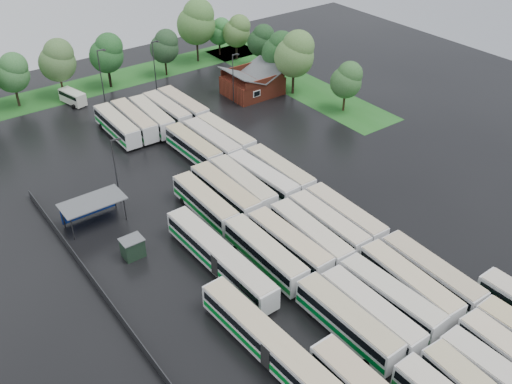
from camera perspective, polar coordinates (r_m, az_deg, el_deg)
ground at (r=70.13m, az=4.56°, el=-6.64°), size 160.00×160.00×0.00m
brick_building at (r=110.74m, az=-0.34°, el=10.68°), size 10.07×8.60×5.39m
wash_shed at (r=77.01m, az=-16.13°, el=-1.10°), size 8.20×4.20×3.58m
utility_hut at (r=71.02m, az=-12.23°, el=-5.45°), size 2.70×2.20×2.62m
grass_strip_north at (r=119.89m, az=-15.46°, el=10.35°), size 80.00×10.00×0.01m
grass_strip_east at (r=117.20m, az=3.67°, el=10.97°), size 10.00×50.00×0.01m
west_fence at (r=66.69m, az=-15.05°, el=-9.83°), size 0.10×50.00×1.20m
bus_r0c2 at (r=59.28m, az=23.51°, el=-17.16°), size 2.95×12.76×3.54m
bus_r1c0 at (r=60.41m, az=9.12°, el=-12.67°), size 2.93×13.01×3.61m
bus_r1c1 at (r=61.76m, az=11.41°, el=-11.73°), size 2.75×12.77×3.55m
bus_r1c2 at (r=63.78m, az=13.29°, el=-10.25°), size 3.10×12.85×3.56m
bus_r1c3 at (r=65.76m, az=15.05°, el=-8.91°), size 3.39×13.20×3.64m
bus_r1c4 at (r=67.75m, az=17.08°, el=-7.82°), size 3.18×13.22×3.66m
bus_r2c0 at (r=67.48m, az=0.89°, el=-6.19°), size 2.85×13.08×3.64m
bus_r2c1 at (r=68.95m, az=3.33°, el=-5.26°), size 2.97×12.98×3.60m
bus_r2c2 at (r=70.41m, az=5.43°, el=-4.39°), size 3.24×13.16×3.64m
bus_r2c3 at (r=72.51m, az=7.19°, el=-3.29°), size 2.94×12.77×3.54m
bus_r2c4 at (r=74.27m, az=8.87°, el=-2.43°), size 2.95×12.82×3.55m
bus_r3c0 at (r=76.17m, az=-5.10°, el=-1.11°), size 2.83×12.67×3.52m
bus_r3c1 at (r=77.85m, az=-3.11°, el=-0.09°), size 2.85×13.17×3.66m
bus_r3c2 at (r=79.32m, az=-1.36°, el=0.66°), size 3.15×13.18×3.65m
bus_r3c3 at (r=80.80m, az=0.65°, el=1.33°), size 3.32×13.06×3.60m
bus_r3c4 at (r=82.44m, az=2.38°, el=2.01°), size 2.85×12.88×3.58m
bus_r4c2 at (r=89.25m, az=-6.28°, el=4.47°), size 2.88×12.66×3.51m
bus_r4c3 at (r=90.34m, az=-4.44°, el=5.00°), size 2.96×12.98×3.60m
bus_r4c4 at (r=92.04m, az=-3.05°, el=5.62°), size 3.16×12.86×3.56m
bus_r5c0 at (r=97.86m, az=-13.72°, el=6.47°), size 2.95×12.91×3.58m
bus_r5c1 at (r=98.89m, az=-12.08°, el=7.01°), size 3.11×13.03×3.61m
bus_r5c2 at (r=99.67m, az=-10.38°, el=7.42°), size 3.33×12.95×3.57m
bus_r5c3 at (r=101.37m, az=-8.89°, el=8.02°), size 2.84×12.66×3.51m
bus_r5c4 at (r=102.51m, az=-7.32°, el=8.49°), size 3.10×13.06×3.62m
artic_bus_west_b at (r=67.16m, az=-3.67°, el=-6.53°), size 3.08×19.21×3.55m
artic_bus_west_c at (r=57.69m, az=1.38°, el=-15.00°), size 3.54×19.27×3.56m
minibus at (r=112.08m, az=-17.86°, el=9.05°), size 3.40×6.08×2.51m
tree_north_1 at (r=112.66m, az=-23.18°, el=10.95°), size 6.17×6.17×10.22m
tree_north_2 at (r=113.77m, az=-19.21°, el=12.38°), size 6.79×6.79×11.24m
tree_north_3 at (r=115.61m, az=-14.65°, el=13.32°), size 6.51×6.51×10.79m
tree_north_4 at (r=119.37m, az=-9.09°, el=14.23°), size 5.78×5.78×9.58m
tree_north_5 at (r=125.24m, az=-5.93°, el=16.60°), size 8.12×8.12×13.45m
tree_north_6 at (r=129.56m, az=-3.62°, el=15.76°), size 5.02×5.02×8.32m
tree_east_0 at (r=103.64m, az=9.11°, el=11.04°), size 5.60×5.60×9.28m
tree_east_1 at (r=108.98m, az=3.97°, el=13.65°), size 7.46×7.46×12.35m
tree_east_2 at (r=113.95m, az=2.33°, el=14.00°), size 6.37×6.37×10.56m
tree_east_3 at (r=121.70m, az=0.58°, el=14.94°), size 5.64×5.64×9.33m
tree_east_4 at (r=126.67m, az=-1.89°, el=15.81°), size 5.88×5.88×9.74m
lamp_post_ne at (r=105.25m, az=-2.26°, el=11.54°), size 1.47×0.29×9.52m
lamp_post_nw at (r=78.72m, az=-13.84°, el=2.45°), size 1.50×0.29×9.77m
lamp_post_back_w at (r=106.78m, az=-15.18°, el=11.21°), size 1.69×0.33×10.96m
lamp_post_back_e at (r=110.87m, az=-10.08°, el=12.48°), size 1.58×0.31×10.27m
puddle_0 at (r=60.54m, az=14.82°, el=-16.30°), size 3.77×3.77×0.01m
puddle_2 at (r=65.69m, az=-1.76°, el=-9.89°), size 6.76×6.76×0.01m
puddle_3 at (r=70.76m, az=9.46°, el=-6.63°), size 4.15×4.15×0.01m
puddle_4 at (r=70.58m, az=21.61°, el=-9.15°), size 2.47×2.47×0.01m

